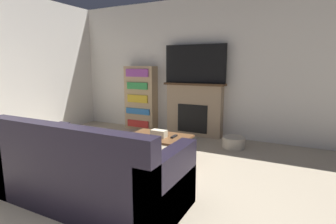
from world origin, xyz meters
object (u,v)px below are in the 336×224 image
fireplace (194,109)px  coffee_table (159,139)px  tv (195,64)px  storage_basket (234,142)px  bookshelf (141,98)px  couch (90,176)px

fireplace → coffee_table: 1.69m
tv → storage_basket: tv is taller
tv → storage_basket: 1.69m
coffee_table → storage_basket: (0.81, 1.20, -0.26)m
coffee_table → bookshelf: 2.17m
couch → storage_basket: couch is taller
tv → coffee_table: size_ratio=1.41×
fireplace → tv: size_ratio=0.99×
tv → coffee_table: 1.98m
couch → bookshelf: 3.25m
fireplace → bookshelf: bookshelf is taller
tv → coffee_table: bearing=-86.4°
bookshelf → storage_basket: bookshelf is taller
couch → coffee_table: size_ratio=2.17×
tv → storage_basket: size_ratio=3.26×
fireplace → storage_basket: fireplace is taller
couch → coffee_table: (0.08, 1.31, 0.06)m
coffee_table → bookshelf: bookshelf is taller
tv → couch: size_ratio=0.65×
tv → bookshelf: (-1.26, -0.00, -0.74)m
fireplace → tv: tv is taller
fireplace → storage_basket: bearing=-27.9°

